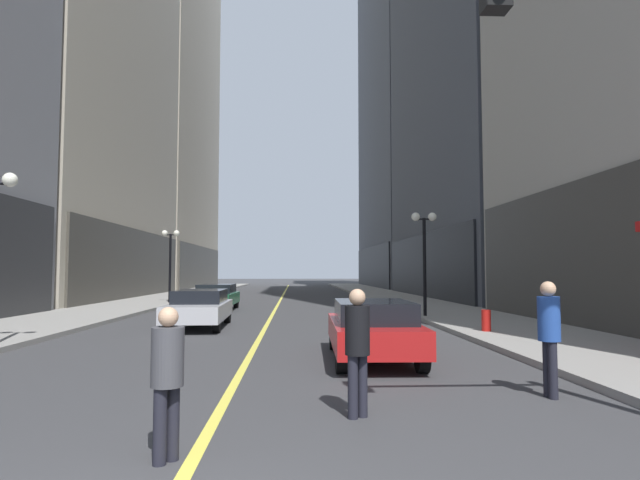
# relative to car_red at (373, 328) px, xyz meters

# --- Properties ---
(ground_plane) EXTENTS (200.00, 200.00, 0.00)m
(ground_plane) POSITION_rel_car_red_xyz_m (-2.78, 26.70, -0.72)
(ground_plane) COLOR #38383A
(sidewalk_left) EXTENTS (4.50, 78.00, 0.15)m
(sidewalk_left) POSITION_rel_car_red_xyz_m (-11.03, 26.70, -0.64)
(sidewalk_left) COLOR gray
(sidewalk_left) RESTS_ON ground
(sidewalk_right) EXTENTS (4.50, 78.00, 0.15)m
(sidewalk_right) POSITION_rel_car_red_xyz_m (5.47, 26.70, -0.64)
(sidewalk_right) COLOR gray
(sidewalk_right) RESTS_ON ground
(lane_centre_stripe) EXTENTS (0.16, 70.00, 0.01)m
(lane_centre_stripe) POSITION_rel_car_red_xyz_m (-2.78, 26.70, -0.71)
(lane_centre_stripe) COLOR #E5D64C
(lane_centre_stripe) RESTS_ON ground
(building_right_mid) EXTENTS (13.63, 24.00, 39.30)m
(building_right_mid) POSITION_rel_car_red_xyz_m (14.43, 26.20, 18.86)
(building_right_mid) COLOR #4C515B
(building_right_mid) RESTS_ON ground
(building_right_far) EXTENTS (10.89, 26.00, 48.39)m
(building_right_far) POSITION_rel_car_red_xyz_m (13.06, 51.70, 23.38)
(building_right_far) COLOR #4C515B
(building_right_far) RESTS_ON ground
(car_red) EXTENTS (1.92, 4.34, 1.32)m
(car_red) POSITION_rel_car_red_xyz_m (0.00, 0.00, 0.00)
(car_red) COLOR #B21919
(car_red) RESTS_ON ground
(car_silver) EXTENTS (1.99, 4.66, 1.32)m
(car_silver) POSITION_rel_car_red_xyz_m (-5.10, 6.90, 0.00)
(car_silver) COLOR #B7B7BC
(car_silver) RESTS_ON ground
(car_green) EXTENTS (1.93, 4.59, 1.32)m
(car_green) POSITION_rel_car_red_xyz_m (-5.77, 14.93, 0.00)
(car_green) COLOR #196038
(car_green) RESTS_ON ground
(pedestrian_in_black_coat) EXTENTS (0.46, 0.46, 1.73)m
(pedestrian_in_black_coat) POSITION_rel_car_red_xyz_m (-0.87, -4.42, 0.29)
(pedestrian_in_black_coat) COLOR black
(pedestrian_in_black_coat) RESTS_ON ground
(pedestrian_in_blue_hoodie) EXTENTS (0.35, 0.35, 1.82)m
(pedestrian_in_blue_hoodie) POSITION_rel_car_red_xyz_m (2.28, -3.48, 0.35)
(pedestrian_in_blue_hoodie) COLOR black
(pedestrian_in_blue_hoodie) RESTS_ON ground
(pedestrian_with_orange_bag) EXTENTS (0.48, 0.48, 1.60)m
(pedestrian_with_orange_bag) POSITION_rel_car_red_xyz_m (-3.05, -5.94, 0.21)
(pedestrian_with_orange_bag) COLOR black
(pedestrian_with_orange_bag) RESTS_ON ground
(street_lamp_left_far) EXTENTS (1.06, 0.36, 4.43)m
(street_lamp_left_far) POSITION_rel_car_red_xyz_m (-9.18, 19.31, 2.54)
(street_lamp_left_far) COLOR black
(street_lamp_left_far) RESTS_ON ground
(street_lamp_right_mid) EXTENTS (1.06, 0.36, 4.43)m
(street_lamp_right_mid) POSITION_rel_car_red_xyz_m (3.62, 9.55, 2.54)
(street_lamp_right_mid) COLOR black
(street_lamp_right_mid) RESTS_ON ground
(fire_hydrant_right) EXTENTS (0.28, 0.28, 0.80)m
(fire_hydrant_right) POSITION_rel_car_red_xyz_m (4.12, 4.09, -0.32)
(fire_hydrant_right) COLOR red
(fire_hydrant_right) RESTS_ON ground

